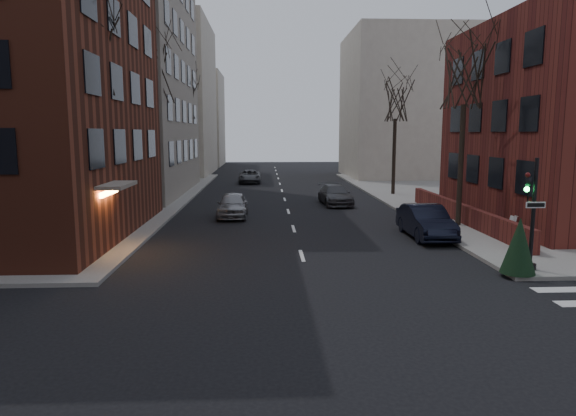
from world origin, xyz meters
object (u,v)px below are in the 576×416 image
object	(u,v)px
tree_right_a	(465,73)
streetlamp_near	(150,146)
car_lane_gray	(335,195)
sandwich_board	(515,226)
car_lane_far	(250,176)
tree_left_a	(89,49)
car_lane_silver	(233,205)
parked_sedan	(426,222)
streetlamp_far	(195,141)
tree_right_b	(396,99)
traffic_signal	(531,221)
tree_left_b	(151,72)
tree_left_c	(185,100)
evergreen_shrub	(519,245)

from	to	relation	value
tree_right_a	streetlamp_near	size ratio (longest dim) A/B	1.55
tree_right_a	car_lane_gray	world-z (taller)	tree_right_a
streetlamp_near	sandwich_board	distance (m)	20.22
car_lane_far	car_lane_gray	bearing A→B (deg)	-68.96
tree_left_a	car_lane_silver	xyz separation A→B (m)	(5.37, 7.96, -7.74)
parked_sedan	car_lane_gray	xyz separation A→B (m)	(-2.76, 11.63, -0.10)
tree_left_a	streetlamp_far	size ratio (longest dim) A/B	1.63
streetlamp_far	car_lane_far	distance (m)	6.40
tree_right_a	parked_sedan	distance (m)	8.13
tree_right_b	sandwich_board	distance (m)	18.45
tree_right_a	car_lane_gray	xyz separation A→B (m)	(-5.36, 9.00, -7.34)
traffic_signal	tree_left_b	size ratio (longest dim) A/B	0.37
streetlamp_near	car_lane_silver	world-z (taller)	streetlamp_near
streetlamp_far	car_lane_gray	distance (m)	19.32
tree_left_a	tree_left_b	world-z (taller)	tree_left_b
traffic_signal	tree_left_a	xyz separation A→B (m)	(-16.74, 5.01, 6.56)
tree_right_b	car_lane_silver	bearing A→B (deg)	-140.61
tree_left_b	parked_sedan	xyz separation A→B (m)	(15.00, -10.63, -8.12)
tree_right_a	streetlamp_far	xyz separation A→B (m)	(-17.00, 24.00, -3.79)
streetlamp_near	parked_sedan	size ratio (longest dim) A/B	1.31
tree_right_b	sandwich_board	bearing A→B (deg)	-84.58
traffic_signal	car_lane_far	bearing A→B (deg)	107.82
tree_left_a	streetlamp_far	distance (m)	28.32
tree_left_b	tree_right_b	size ratio (longest dim) A/B	1.18
parked_sedan	tree_right_a	bearing A→B (deg)	44.76
car_lane_far	tree_right_b	bearing A→B (deg)	-43.89
tree_left_a	tree_left_b	size ratio (longest dim) A/B	0.95
tree_right_b	car_lane_far	bearing A→B (deg)	136.98
tree_left_c	streetlamp_far	xyz separation A→B (m)	(0.60, 2.00, -3.79)
traffic_signal	car_lane_silver	world-z (taller)	traffic_signal
tree_left_b	tree_right_a	distance (m)	19.35
streetlamp_far	car_lane_silver	bearing A→B (deg)	-76.61
parked_sedan	car_lane_gray	world-z (taller)	parked_sedan
tree_right_a	tree_left_c	bearing A→B (deg)	128.66
tree_right_a	streetlamp_far	size ratio (longest dim) A/B	1.55
traffic_signal	evergreen_shrub	distance (m)	1.11
tree_left_a	car_lane_gray	size ratio (longest dim) A/B	2.17
car_lane_silver	tree_left_a	bearing A→B (deg)	-123.90
car_lane_far	sandwich_board	bearing A→B (deg)	-65.29
parked_sedan	evergreen_shrub	xyz separation A→B (m)	(1.10, -6.87, 0.35)
traffic_signal	parked_sedan	distance (m)	6.70
tree_left_b	tree_left_c	size ratio (longest dim) A/B	1.11
streetlamp_near	tree_right_b	bearing A→B (deg)	30.47
tree_right_a	sandwich_board	world-z (taller)	tree_right_a
tree_right_a	parked_sedan	bearing A→B (deg)	-134.65
streetlamp_far	tree_left_a	bearing A→B (deg)	-91.23
tree_left_a	streetlamp_near	size ratio (longest dim) A/B	1.63
tree_left_c	tree_right_a	xyz separation A→B (m)	(17.60, -22.00, 0.00)
tree_left_a	evergreen_shrub	bearing A→B (deg)	-18.86
tree_right_b	car_lane_gray	size ratio (longest dim) A/B	1.94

